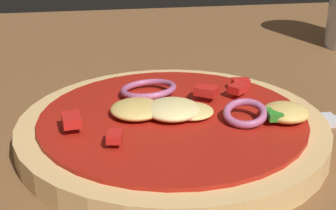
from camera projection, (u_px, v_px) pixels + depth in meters
dining_table at (117, 189)px, 0.34m from camera, size 1.41×0.97×0.03m
pizza at (173, 127)px, 0.37m from camera, size 0.22×0.22×0.03m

